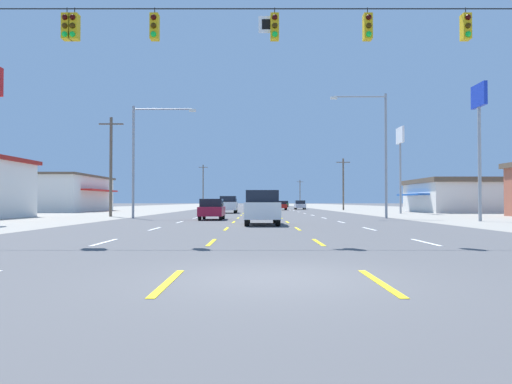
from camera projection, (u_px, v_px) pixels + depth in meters
name	position (u px, v px, depth m)	size (l,w,h in m)	color
ground_plane	(259.00, 210.00, 74.13)	(572.00, 572.00, 0.00)	#4C4C4F
lot_apron_left	(105.00, 210.00, 74.21)	(28.00, 440.00, 0.01)	gray
lot_apron_right	(414.00, 210.00, 74.05)	(28.00, 440.00, 0.01)	gray
lane_markings	(259.00, 207.00, 112.62)	(10.64, 227.60, 0.01)	white
signal_span_wire	(256.00, 82.00, 16.53)	(25.94, 0.53, 9.09)	brown
suv_center_turn_nearest	(263.00, 207.00, 26.83)	(1.98, 4.90, 1.98)	white
hatchback_inner_left_near	(213.00, 209.00, 34.14)	(1.72, 3.90, 1.54)	maroon
suv_inner_left_mid	(230.00, 204.00, 54.09)	(1.98, 4.90, 1.98)	white
sedan_inner_right_midfar	(282.00, 205.00, 74.02)	(1.80, 4.50, 1.46)	red
hatchback_center_turn_far	(260.00, 205.00, 77.66)	(1.72, 3.90, 1.54)	black
hatchback_far_right_farther	(301.00, 205.00, 78.54)	(1.72, 3.90, 1.54)	silver
suv_center_turn_farthest	(259.00, 203.00, 104.15)	(1.98, 4.90, 1.98)	silver
hatchback_far_right_distant_a	(286.00, 204.00, 119.56)	(1.72, 3.90, 1.54)	#235B2D
storefront_left_row_1	(53.00, 193.00, 64.01)	(14.05, 16.31, 4.95)	silver
storefront_right_row_1	(467.00, 195.00, 58.50)	(13.79, 12.39, 4.19)	silver
pole_sign_right_row_0	(481.00, 119.00, 31.56)	(0.24, 1.91, 9.39)	gray
pole_sign_right_row_1	(402.00, 147.00, 52.03)	(0.24, 2.34, 9.71)	gray
streetlight_left_row_0	(143.00, 151.00, 37.21)	(5.10, 0.26, 9.03)	gray
streetlight_right_row_0	(382.00, 145.00, 37.15)	(4.53, 0.26, 10.05)	gray
utility_pole_left_row_0	(113.00, 165.00, 41.65)	(2.20, 0.26, 8.93)	brown
utility_pole_right_row_1	(345.00, 183.00, 73.65)	(2.20, 0.26, 8.22)	brown
utility_pole_left_row_2	(205.00, 185.00, 112.95)	(2.20, 0.26, 10.33)	brown
utility_pole_right_row_3	(302.00, 192.00, 147.27)	(2.20, 0.26, 8.26)	brown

